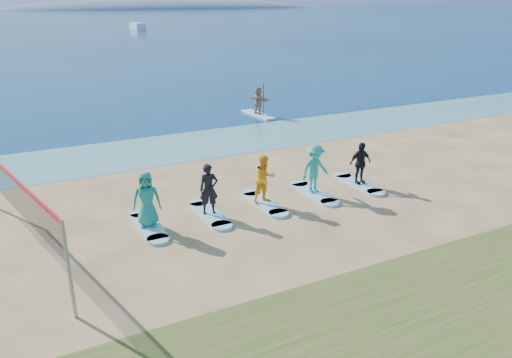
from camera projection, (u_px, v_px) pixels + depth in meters
name	position (u px, v px, depth m)	size (l,w,h in m)	color
ground	(245.00, 240.00, 15.32)	(600.00, 600.00, 0.00)	tan
shallow_water	(150.00, 151.00, 24.08)	(600.00, 600.00, 0.00)	teal
ocean	(10.00, 21.00, 148.91)	(600.00, 600.00, 0.00)	navy
island_ridge	(170.00, 9.00, 306.58)	(220.00, 56.00, 18.00)	slate
volleyball_net	(8.00, 187.00, 14.21)	(2.03, 8.88, 2.50)	gray
paddleboard	(258.00, 115.00, 31.22)	(0.70, 3.00, 0.12)	silver
paddleboarder	(258.00, 100.00, 30.91)	(1.56, 0.50, 1.69)	tan
boat_offshore_b	(138.00, 29.00, 113.44)	(2.04, 5.67, 1.41)	silver
surfboard_0	(149.00, 226.00, 16.10)	(0.70, 2.20, 0.09)	#95D1E7
student_0	(147.00, 199.00, 15.77)	(0.89, 0.58, 1.81)	#1C8777
surfboard_1	(210.00, 214.00, 17.01)	(0.70, 2.20, 0.09)	#95D1E7
student_1	(209.00, 189.00, 16.69)	(0.63, 0.42, 1.74)	black
surfboard_2	(264.00, 203.00, 17.91)	(0.70, 2.20, 0.09)	#95D1E7
student_2	(265.00, 179.00, 17.60)	(0.85, 0.66, 1.74)	#FFA81A
surfboard_3	(314.00, 193.00, 18.82)	(0.70, 2.20, 0.09)	#95D1E7
student_3	(315.00, 169.00, 18.49)	(1.20, 0.69, 1.85)	teal
surfboard_4	(359.00, 184.00, 19.73)	(0.70, 2.20, 0.09)	#95D1E7
student_4	(360.00, 163.00, 19.43)	(0.97, 0.41, 1.66)	black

